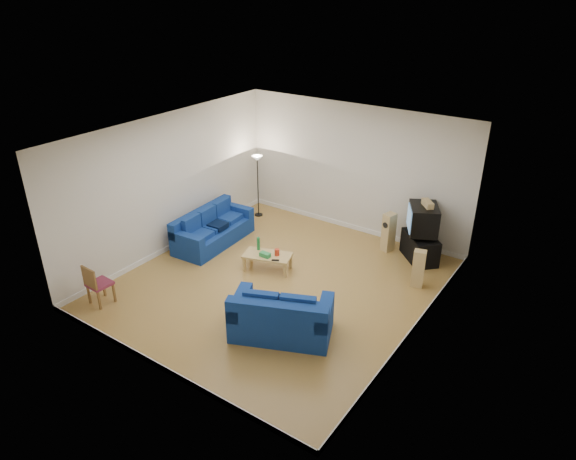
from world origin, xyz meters
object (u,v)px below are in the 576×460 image
Objects in this scene: sofa_loveseat at (281,320)px; tv_stand at (420,247)px; coffee_table at (267,257)px; sofa_three_seat at (212,231)px; television at (423,219)px.

sofa_loveseat is 2.04× the size of tv_stand.
sofa_loveseat is at bearing -47.52° from coffee_table.
tv_stand is at bearing 111.25° from sofa_three_seat.
sofa_three_seat reaches higher than coffee_table.
tv_stand is 1.00× the size of television.
sofa_loveseat is 1.76× the size of coffee_table.
sofa_loveseat is at bearing -58.77° from tv_stand.
television reaches higher than coffee_table.
television is at bearing -132.16° from tv_stand.
coffee_table is (1.89, -0.28, 0.02)m from sofa_three_seat.
tv_stand is (2.57, 2.34, -0.02)m from coffee_table.
television is (-0.01, -0.00, 0.71)m from tv_stand.
sofa_loveseat is 2.34m from coffee_table.
sofa_three_seat is 1.08× the size of sofa_loveseat.
television is (2.56, 2.34, 0.69)m from coffee_table.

